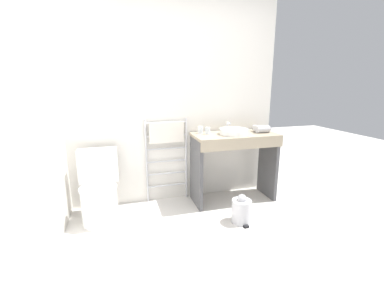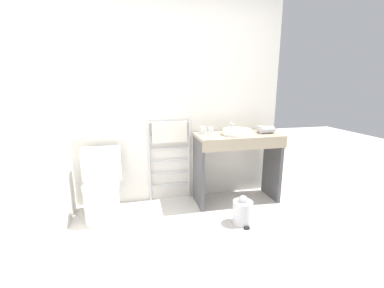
% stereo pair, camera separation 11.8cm
% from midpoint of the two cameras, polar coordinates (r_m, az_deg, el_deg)
% --- Properties ---
extents(wall_back, '(2.67, 0.12, 2.63)m').
position_cam_midpoint_polar(wall_back, '(3.16, -2.83, 11.03)').
color(wall_back, silver).
rests_on(wall_back, ground_plane).
extents(wall_side, '(0.12, 2.35, 2.63)m').
position_cam_midpoint_polar(wall_side, '(2.37, -30.85, 8.45)').
color(wall_side, silver).
rests_on(wall_side, ground_plane).
extents(toilet, '(0.41, 0.50, 0.76)m').
position_cam_midpoint_polar(toilet, '(2.96, -18.31, -9.71)').
color(toilet, white).
rests_on(toilet, ground_plane).
extents(towel_radiator, '(0.52, 0.06, 1.03)m').
position_cam_midpoint_polar(towel_radiator, '(3.12, -3.91, 0.44)').
color(towel_radiator, silver).
rests_on(towel_radiator, ground_plane).
extents(vanity_counter, '(1.01, 0.49, 0.85)m').
position_cam_midpoint_polar(vanity_counter, '(3.17, 11.16, -2.64)').
color(vanity_counter, gray).
rests_on(vanity_counter, ground_plane).
extents(sink_basin, '(0.34, 0.34, 0.07)m').
position_cam_midpoint_polar(sink_basin, '(3.07, 11.08, 2.69)').
color(sink_basin, white).
rests_on(sink_basin, vanity_counter).
extents(faucet, '(0.02, 0.10, 0.12)m').
position_cam_midpoint_polar(faucet, '(3.23, 9.80, 4.04)').
color(faucet, silver).
rests_on(faucet, vanity_counter).
extents(cup_near_wall, '(0.06, 0.06, 0.09)m').
position_cam_midpoint_polar(cup_near_wall, '(3.10, 3.62, 3.13)').
color(cup_near_wall, silver).
rests_on(cup_near_wall, vanity_counter).
extents(cup_near_edge, '(0.06, 0.06, 0.08)m').
position_cam_midpoint_polar(cup_near_edge, '(3.06, 5.26, 2.93)').
color(cup_near_edge, silver).
rests_on(cup_near_edge, vanity_counter).
extents(hair_dryer, '(0.22, 0.19, 0.09)m').
position_cam_midpoint_polar(hair_dryer, '(3.26, 17.33, 3.07)').
color(hair_dryer, '#B7B7BC').
rests_on(hair_dryer, vanity_counter).
extents(trash_bin, '(0.21, 0.24, 0.31)m').
position_cam_midpoint_polar(trash_bin, '(2.84, 12.39, -14.45)').
color(trash_bin, '#B7B7BC').
rests_on(trash_bin, ground_plane).
extents(bath_mat, '(0.56, 0.36, 0.01)m').
position_cam_midpoint_polar(bath_mat, '(2.65, -18.94, -20.28)').
color(bath_mat, '#B2BCCC').
rests_on(bath_mat, ground_plane).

